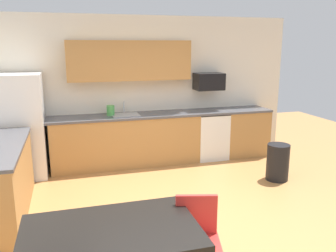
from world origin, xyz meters
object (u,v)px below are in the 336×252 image
(trash_bin, at_px, (278,162))
(microwave, at_px, (209,81))
(oven_range, at_px, (209,135))
(refrigerator, at_px, (20,126))
(chair_near_table, at_px, (197,236))
(kettle, at_px, (111,111))
(dining_table, at_px, (111,236))

(trash_bin, bearing_deg, microwave, 112.15)
(oven_range, bearing_deg, refrigerator, -178.65)
(microwave, distance_m, chair_near_table, 4.07)
(oven_range, bearing_deg, trash_bin, -66.45)
(refrigerator, height_order, trash_bin, refrigerator)
(microwave, xyz_separation_m, trash_bin, (0.62, -1.52, -1.19))
(microwave, bearing_deg, refrigerator, -176.97)
(kettle, bearing_deg, chair_near_table, -85.01)
(oven_range, relative_size, chair_near_table, 1.07)
(refrigerator, relative_size, oven_range, 1.89)
(trash_bin, bearing_deg, refrigerator, 161.60)
(oven_range, xyz_separation_m, microwave, (-0.00, 0.10, 1.03))
(refrigerator, bearing_deg, trash_bin, -18.40)
(dining_table, bearing_deg, oven_range, 56.89)
(oven_range, distance_m, dining_table, 4.33)
(oven_range, height_order, kettle, kettle)
(refrigerator, height_order, oven_range, refrigerator)
(trash_bin, height_order, kettle, kettle)
(microwave, bearing_deg, oven_range, -90.00)
(refrigerator, xyz_separation_m, microwave, (3.40, 0.18, 0.63))
(refrigerator, bearing_deg, dining_table, -73.67)
(microwave, height_order, dining_table, microwave)
(dining_table, height_order, trash_bin, dining_table)
(trash_bin, bearing_deg, chair_near_table, -136.41)
(chair_near_table, xyz_separation_m, kettle, (-0.31, 3.57, 0.52))
(trash_bin, xyz_separation_m, kettle, (-2.52, 1.47, 0.72))
(oven_range, relative_size, dining_table, 0.65)
(oven_range, height_order, dining_table, oven_range)
(microwave, xyz_separation_m, kettle, (-1.90, -0.05, -0.47))
(oven_range, bearing_deg, dining_table, -123.11)
(dining_table, xyz_separation_m, chair_near_table, (0.77, 0.11, -0.19))
(refrigerator, distance_m, microwave, 3.46)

